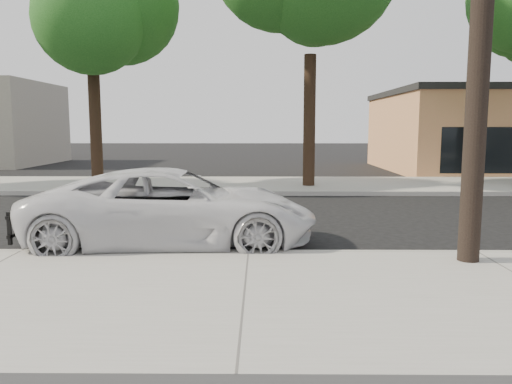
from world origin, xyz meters
The scene contains 6 objects.
ground centered at (0.00, 0.00, 0.00)m, with size 120.00×120.00×0.00m, color black.
near_sidewalk centered at (0.00, -4.30, 0.07)m, with size 90.00×4.40×0.15m, color gray.
far_sidewalk centered at (0.00, 8.50, 0.07)m, with size 90.00×5.00×0.15m, color gray.
curb_near centered at (0.00, -2.10, 0.07)m, with size 90.00×0.12×0.16m, color #9E9B93.
tree_b centered at (-5.81, 8.06, 6.15)m, with size 4.34×4.20×8.45m.
police_cruiser centered at (-1.46, -1.14, 0.76)m, with size 2.52×5.47×1.52m, color silver.
Camera 1 is at (0.21, -10.65, 2.31)m, focal length 35.00 mm.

